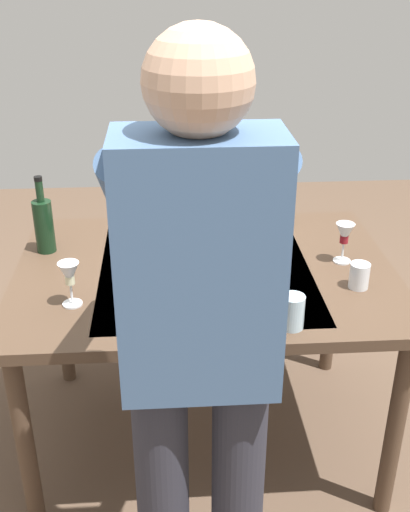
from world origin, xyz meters
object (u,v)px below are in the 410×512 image
water_cup_far_left (359,276)px  serving_bowl_pasta (162,235)px  wine_bottle (44,224)px  dinner_plate_far (237,291)px  wine_glass_left (344,236)px  water_cup_near_right (292,312)px  chair_near (230,230)px  person_server (199,346)px  dinner_plate_near (153,316)px  water_cup_near_left (284,215)px  wine_glass_right (69,276)px  dining_table (205,288)px

water_cup_far_left → serving_bowl_pasta: (0.66, -0.40, -0.01)m
wine_bottle → dinner_plate_far: (-0.68, 0.37, -0.10)m
wine_glass_left → water_cup_near_right: (0.27, 0.42, -0.05)m
chair_near → water_cup_far_left: chair_near is taller
person_server → water_cup_far_left: bearing=-134.7°
water_cup_far_left → dinner_plate_near: (0.69, 0.15, -0.04)m
person_server → dinner_plate_near: person_server is taller
chair_near → person_server: (0.25, 1.62, 0.43)m
water_cup_near_right → wine_bottle: bearing=-35.3°
water_cup_near_left → dinner_plate_near: (0.54, 0.68, -0.04)m
person_server → water_cup_far_left: 0.83m
wine_glass_right → serving_bowl_pasta: 0.54m
person_server → wine_glass_left: size_ratio=11.19×
person_server → wine_bottle: size_ratio=5.71×
dining_table → water_cup_near_left: water_cup_near_left is taller
wine_glass_left → dinner_plate_far: (0.41, 0.20, -0.10)m
wine_glass_right → serving_bowl_pasta: (-0.29, -0.45, -0.07)m
water_cup_near_left → water_cup_near_right: size_ratio=0.82×
water_cup_near_right → dinner_plate_far: size_ratio=0.47×
person_server → water_cup_near_right: size_ratio=15.71×
wine_bottle → wine_glass_left: wine_bottle is taller
chair_near → wine_glass_left: size_ratio=6.03×
water_cup_near_left → water_cup_near_right: water_cup_near_right is taller
wine_bottle → water_cup_near_right: size_ratio=2.75×
dinner_plate_near → water_cup_far_left: bearing=-168.0°
water_cup_near_right → wine_glass_right: bearing=-14.7°
water_cup_near_right → water_cup_far_left: 0.36m
dinner_plate_near → dinner_plate_far: same height
chair_near → dinner_plate_near: bearing=72.7°
water_cup_near_left → water_cup_far_left: bearing=106.3°
wine_glass_left → wine_glass_right: size_ratio=1.00×
person_server → serving_bowl_pasta: size_ratio=5.63×
person_server → wine_bottle: (0.52, -0.94, -0.08)m
dining_table → water_cup_far_left: (-0.51, 0.17, 0.13)m
water_cup_far_left → serving_bowl_pasta: size_ratio=0.30×
dining_table → wine_glass_right: wine_glass_right is taller
wine_glass_right → dinner_plate_near: bearing=159.4°
wine_glass_right → wine_bottle: bearing=-70.3°
dining_table → water_cup_near_right: (-0.24, 0.40, 0.14)m
chair_near → serving_bowl_pasta: (0.34, 0.64, 0.28)m
water_cup_near_left → serving_bowl_pasta: size_ratio=0.29×
wine_bottle → chair_near: bearing=-138.6°
wine_bottle → wine_glass_right: bearing=109.7°
chair_near → wine_glass_right: bearing=60.0°
wine_glass_left → dinner_plate_near: size_ratio=0.66×
wine_glass_left → dinner_plate_near: 0.77m
water_cup_near_left → wine_glass_left: bearing=113.9°
wine_glass_left → dining_table: bearing=2.4°
dining_table → dinner_plate_far: dinner_plate_far is taller
chair_near → person_server: size_ratio=0.54×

